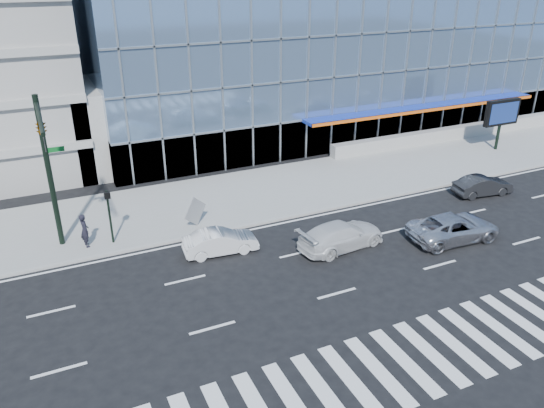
{
  "coord_description": "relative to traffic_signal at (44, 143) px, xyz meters",
  "views": [
    {
      "loc": [
        -11.21,
        -21.24,
        13.85
      ],
      "look_at": [
        -0.05,
        3.0,
        1.61
      ],
      "focal_mm": 35.0,
      "sensor_mm": 36.0,
      "label": 1
    }
  ],
  "objects": [
    {
      "name": "ground",
      "position": [
        11.0,
        -4.57,
        -6.16
      ],
      "size": [
        160.0,
        160.0,
        0.0
      ],
      "primitive_type": "plane",
      "color": "black",
      "rests_on": "ground"
    },
    {
      "name": "theatre_building",
      "position": [
        25.0,
        21.43,
        1.34
      ],
      "size": [
        42.0,
        26.0,
        15.0
      ],
      "primitive_type": "cube",
      "color": "#6B8CB3",
      "rests_on": "ground"
    },
    {
      "name": "sidewalk",
      "position": [
        11.0,
        3.43,
        -6.09
      ],
      "size": [
        120.0,
        8.0,
        0.15
      ],
      "primitive_type": "cube",
      "color": "gray",
      "rests_on": "ground"
    },
    {
      "name": "silver_suv",
      "position": [
        19.43,
        -6.73,
        -5.45
      ],
      "size": [
        5.31,
        2.74,
        1.43
      ],
      "primitive_type": "imported",
      "rotation": [
        0.0,
        0.0,
        1.5
      ],
      "color": "silver",
      "rests_on": "ground"
    },
    {
      "name": "pedestrian",
      "position": [
        1.16,
        0.59,
        -5.09
      ],
      "size": [
        0.56,
        0.74,
        1.84
      ],
      "primitive_type": "imported",
      "rotation": [
        0.0,
        0.0,
        1.76
      ],
      "color": "black",
      "rests_on": "sidewalk"
    },
    {
      "name": "dark_sedan",
      "position": [
        25.43,
        -2.77,
        -5.53
      ],
      "size": [
        4.01,
        1.83,
        1.28
      ],
      "primitive_type": "imported",
      "rotation": [
        0.0,
        0.0,
        1.44
      ],
      "color": "black",
      "rests_on": "ground"
    },
    {
      "name": "white_suv",
      "position": [
        13.43,
        -4.92,
        -5.45
      ],
      "size": [
        5.11,
        2.59,
        1.42
      ],
      "primitive_type": "imported",
      "rotation": [
        0.0,
        0.0,
        1.7
      ],
      "color": "silver",
      "rests_on": "ground"
    },
    {
      "name": "retaining_wall",
      "position": [
        35.0,
        7.03,
        -5.51
      ],
      "size": [
        30.0,
        0.8,
        1.0
      ],
      "primitive_type": "cube",
      "color": "gray",
      "rests_on": "sidewalk"
    },
    {
      "name": "white_sedan",
      "position": [
        7.43,
        -2.79,
        -5.53
      ],
      "size": [
        3.97,
        1.7,
        1.27
      ],
      "primitive_type": "imported",
      "rotation": [
        0.0,
        0.0,
        1.48
      ],
      "color": "silver",
      "rests_on": "ground"
    },
    {
      "name": "tilted_panel",
      "position": [
        7.11,
        0.43,
        -5.1
      ],
      "size": [
        1.58,
        1.04,
        1.83
      ],
      "primitive_type": "cube",
      "rotation": [
        0.0,
        0.7,
        0.57
      ],
      "color": "#979797",
      "rests_on": "sidewalk"
    },
    {
      "name": "ramp_block",
      "position": [
        5.0,
        13.43,
        -3.16
      ],
      "size": [
        6.0,
        8.0,
        6.0
      ],
      "primitive_type": "cube",
      "color": "gray",
      "rests_on": "ground"
    },
    {
      "name": "traffic_signal",
      "position": [
        0.0,
        0.0,
        0.0
      ],
      "size": [
        1.14,
        5.74,
        8.0
      ],
      "color": "black",
      "rests_on": "sidewalk"
    },
    {
      "name": "marquee_sign",
      "position": [
        33.0,
        3.42,
        -3.1
      ],
      "size": [
        3.2,
        0.43,
        4.0
      ],
      "color": "black",
      "rests_on": "sidewalk"
    },
    {
      "name": "ped_signal_post",
      "position": [
        2.5,
        0.37,
        -4.02
      ],
      "size": [
        0.3,
        0.33,
        3.0
      ],
      "color": "black",
      "rests_on": "sidewalk"
    }
  ]
}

